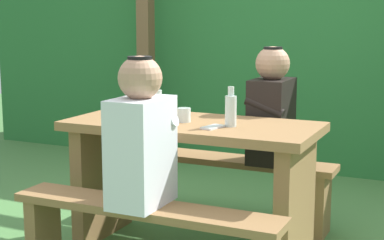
% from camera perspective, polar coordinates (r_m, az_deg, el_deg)
% --- Properties ---
extents(hedge_backdrop, '(6.40, 0.74, 1.91)m').
position_cam_1_polar(hedge_backdrop, '(5.57, 10.38, 5.73)').
color(hedge_backdrop, '#2A7034').
rests_on(hedge_backdrop, ground_plane).
extents(pergola_post_left, '(0.12, 0.12, 1.95)m').
position_cam_1_polar(pergola_post_left, '(5.42, -4.37, 5.96)').
color(pergola_post_left, brown).
rests_on(pergola_post_left, ground_plane).
extents(picnic_table, '(1.40, 0.64, 0.75)m').
position_cam_1_polar(picnic_table, '(3.41, 0.00, -4.20)').
color(picnic_table, olive).
rests_on(picnic_table, ground_plane).
extents(bench_near, '(1.40, 0.24, 0.43)m').
position_cam_1_polar(bench_near, '(3.00, -4.48, -10.19)').
color(bench_near, olive).
rests_on(bench_near, ground_plane).
extents(bench_far, '(1.40, 0.24, 0.43)m').
position_cam_1_polar(bench_far, '(3.95, 3.36, -5.24)').
color(bench_far, olive).
rests_on(bench_far, ground_plane).
extents(person_white_shirt, '(0.25, 0.35, 0.72)m').
position_cam_1_polar(person_white_shirt, '(2.88, -4.81, -1.63)').
color(person_white_shirt, silver).
rests_on(person_white_shirt, bench_near).
extents(person_black_coat, '(0.25, 0.35, 0.72)m').
position_cam_1_polar(person_black_coat, '(3.76, 7.51, 0.99)').
color(person_black_coat, black).
rests_on(person_black_coat, bench_far).
extents(drinking_glass, '(0.07, 0.07, 0.08)m').
position_cam_1_polar(drinking_glass, '(3.35, -0.75, 0.48)').
color(drinking_glass, silver).
rests_on(drinking_glass, picnic_table).
extents(bottle_left, '(0.06, 0.06, 0.24)m').
position_cam_1_polar(bottle_left, '(3.39, -3.37, 1.57)').
color(bottle_left, silver).
rests_on(bottle_left, picnic_table).
extents(bottle_right, '(0.06, 0.06, 0.21)m').
position_cam_1_polar(bottle_right, '(3.21, 3.68, 0.99)').
color(bottle_right, silver).
rests_on(bottle_right, picnic_table).
extents(cell_phone, '(0.10, 0.15, 0.01)m').
position_cam_1_polar(cell_phone, '(3.18, 1.99, -0.67)').
color(cell_phone, silver).
rests_on(cell_phone, picnic_table).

